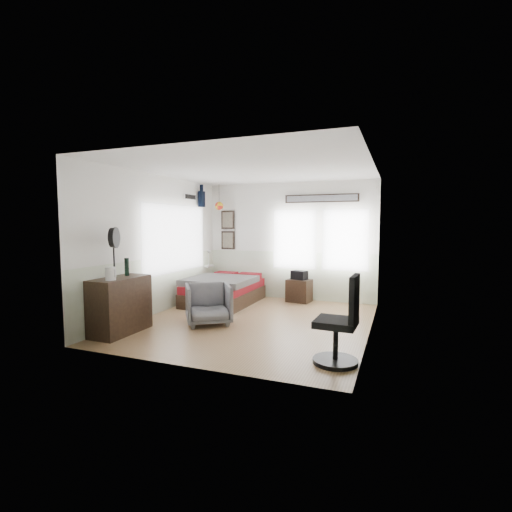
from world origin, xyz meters
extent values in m
cube|color=olive|center=(0.00, 0.00, -0.01)|extent=(4.00, 4.50, 0.01)
cube|color=silver|center=(0.00, 2.25, 1.35)|extent=(4.00, 0.02, 2.70)
cube|color=silver|center=(0.00, -2.25, 1.35)|extent=(4.00, 0.02, 2.70)
cube|color=silver|center=(-2.00, 0.00, 1.35)|extent=(0.02, 4.50, 2.70)
cube|color=silver|center=(2.00, 0.00, 1.35)|extent=(0.02, 4.50, 2.70)
cube|color=white|center=(0.00, 0.00, 2.70)|extent=(4.00, 4.50, 0.02)
cube|color=beige|center=(0.00, 2.24, 0.55)|extent=(4.00, 0.01, 1.10)
cube|color=beige|center=(-1.99, 0.00, 0.55)|extent=(0.01, 4.50, 1.10)
cube|color=beige|center=(1.99, 0.00, 0.55)|extent=(0.01, 4.50, 1.10)
cube|color=silver|center=(-1.96, 0.55, 1.45)|extent=(0.03, 2.20, 1.35)
cube|color=silver|center=(0.15, 2.21, 1.40)|extent=(0.95, 0.03, 1.30)
cube|color=silver|center=(1.30, 2.21, 1.40)|extent=(0.95, 0.03, 1.30)
cube|color=black|center=(-1.55, 2.21, 1.35)|extent=(0.35, 0.03, 0.45)
cube|color=black|center=(-1.55, 2.21, 1.85)|extent=(0.35, 0.03, 0.45)
cube|color=#7F7259|center=(-1.55, 2.20, 1.35)|extent=(0.27, 0.01, 0.37)
cube|color=#7F7259|center=(-1.55, 2.20, 1.85)|extent=(0.27, 0.01, 0.37)
cube|color=black|center=(0.75, 2.21, 2.32)|extent=(1.65, 0.03, 0.18)
cube|color=gray|center=(0.75, 2.20, 2.32)|extent=(1.58, 0.01, 0.13)
cube|color=white|center=(-1.97, 1.15, 2.35)|extent=(0.02, 0.48, 0.14)
sphere|color=red|center=(-1.65, 1.95, 2.18)|extent=(0.20, 0.20, 0.20)
cube|color=black|center=(-1.19, 1.25, 0.15)|extent=(1.30, 1.85, 0.30)
cube|color=maroon|center=(-1.19, 1.25, 0.38)|extent=(1.26, 1.81, 0.17)
cube|color=#53504E|center=(-1.19, 1.05, 0.53)|extent=(1.36, 1.30, 0.13)
cube|color=maroon|center=(-1.50, 1.99, 0.53)|extent=(0.51, 0.32, 0.13)
cube|color=maroon|center=(-0.89, 1.99, 0.53)|extent=(0.51, 0.32, 0.13)
cube|color=black|center=(-1.74, -1.40, 0.45)|extent=(0.48, 1.00, 0.90)
imported|color=slate|center=(-0.68, -0.41, 0.35)|extent=(1.06, 1.07, 0.71)
cube|color=black|center=(0.33, 1.98, 0.25)|extent=(0.56, 0.48, 0.51)
cylinder|color=black|center=(1.70, -1.47, 0.03)|extent=(0.57, 0.57, 0.05)
cylinder|color=black|center=(1.70, -1.47, 0.27)|extent=(0.07, 0.07, 0.43)
cube|color=black|center=(1.70, -1.47, 0.52)|extent=(0.52, 0.52, 0.09)
cube|color=black|center=(1.92, -1.48, 0.85)|extent=(0.08, 0.46, 0.57)
cylinder|color=silver|center=(-1.66, -1.67, 1.00)|extent=(0.15, 0.15, 0.20)
cube|color=silver|center=(-1.57, -1.67, 1.01)|extent=(0.02, 0.02, 0.12)
cylinder|color=black|center=(-1.77, -1.19, 1.05)|extent=(0.07, 0.07, 0.29)
cylinder|color=black|center=(-1.75, -1.49, 1.21)|extent=(0.02, 0.02, 0.62)
cylinder|color=black|center=(-1.75, -1.49, 1.54)|extent=(0.18, 0.31, 0.31)
cylinder|color=black|center=(-1.71, -1.49, 1.54)|extent=(0.15, 0.31, 0.33)
cube|color=black|center=(0.33, 1.98, 0.61)|extent=(0.39, 0.32, 0.20)
camera|label=1|loc=(2.41, -6.06, 1.75)|focal=26.00mm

